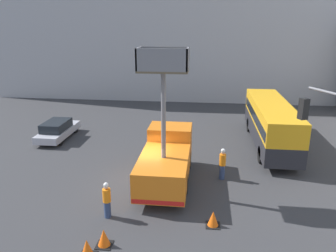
{
  "coord_description": "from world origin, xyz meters",
  "views": [
    {
      "loc": [
        3.35,
        -16.6,
        8.73
      ],
      "look_at": [
        1.26,
        1.16,
        3.13
      ],
      "focal_mm": 35.0,
      "sensor_mm": 36.0,
      "label": 1
    }
  ],
  "objects_px": {
    "utility_truck": "(166,157)",
    "traffic_cone_mid_road": "(104,238)",
    "road_worker_near_truck": "(107,200)",
    "traffic_cone_near_truck": "(87,249)",
    "traffic_cone_far_side": "(213,219)",
    "road_worker_directing": "(222,164)",
    "parked_car_curbside": "(58,130)",
    "city_bus": "(271,121)"
  },
  "relations": [
    {
      "from": "parked_car_curbside",
      "to": "city_bus",
      "type": "bearing_deg",
      "value": 1.35
    },
    {
      "from": "city_bus",
      "to": "road_worker_directing",
      "type": "bearing_deg",
      "value": 134.77
    },
    {
      "from": "utility_truck",
      "to": "city_bus",
      "type": "height_order",
      "value": "utility_truck"
    },
    {
      "from": "utility_truck",
      "to": "traffic_cone_mid_road",
      "type": "height_order",
      "value": "utility_truck"
    },
    {
      "from": "road_worker_near_truck",
      "to": "traffic_cone_near_truck",
      "type": "xyz_separation_m",
      "value": [
        0.01,
        -2.76,
        -0.54
      ]
    },
    {
      "from": "road_worker_near_truck",
      "to": "traffic_cone_far_side",
      "type": "bearing_deg",
      "value": -90.56
    },
    {
      "from": "traffic_cone_mid_road",
      "to": "traffic_cone_far_side",
      "type": "height_order",
      "value": "traffic_cone_mid_road"
    },
    {
      "from": "traffic_cone_near_truck",
      "to": "traffic_cone_far_side",
      "type": "relative_size",
      "value": 1.03
    },
    {
      "from": "traffic_cone_mid_road",
      "to": "utility_truck",
      "type": "bearing_deg",
      "value": 72.8
    },
    {
      "from": "city_bus",
      "to": "traffic_cone_near_truck",
      "type": "bearing_deg",
      "value": 132.01
    },
    {
      "from": "traffic_cone_far_side",
      "to": "parked_car_curbside",
      "type": "xyz_separation_m",
      "value": [
        -12.04,
        10.41,
        0.4
      ]
    },
    {
      "from": "utility_truck",
      "to": "city_bus",
      "type": "distance_m",
      "value": 9.63
    },
    {
      "from": "traffic_cone_far_side",
      "to": "parked_car_curbside",
      "type": "relative_size",
      "value": 0.15
    },
    {
      "from": "utility_truck",
      "to": "road_worker_near_truck",
      "type": "bearing_deg",
      "value": -120.34
    },
    {
      "from": "city_bus",
      "to": "traffic_cone_near_truck",
      "type": "relative_size",
      "value": 14.18
    },
    {
      "from": "utility_truck",
      "to": "road_worker_directing",
      "type": "relative_size",
      "value": 4.04
    },
    {
      "from": "road_worker_near_truck",
      "to": "traffic_cone_mid_road",
      "type": "bearing_deg",
      "value": -166.43
    },
    {
      "from": "city_bus",
      "to": "traffic_cone_far_side",
      "type": "distance_m",
      "value": 11.72
    },
    {
      "from": "traffic_cone_near_truck",
      "to": "parked_car_curbside",
      "type": "distance_m",
      "value": 14.87
    },
    {
      "from": "road_worker_directing",
      "to": "traffic_cone_near_truck",
      "type": "relative_size",
      "value": 2.52
    },
    {
      "from": "city_bus",
      "to": "utility_truck",
      "type": "bearing_deg",
      "value": 120.7
    },
    {
      "from": "traffic_cone_far_side",
      "to": "parked_car_curbside",
      "type": "bearing_deg",
      "value": 139.16
    },
    {
      "from": "road_worker_directing",
      "to": "city_bus",
      "type": "bearing_deg",
      "value": -176.51
    },
    {
      "from": "traffic_cone_mid_road",
      "to": "traffic_cone_far_side",
      "type": "distance_m",
      "value": 4.86
    },
    {
      "from": "utility_truck",
      "to": "traffic_cone_mid_road",
      "type": "bearing_deg",
      "value": -107.2
    },
    {
      "from": "parked_car_curbside",
      "to": "utility_truck",
      "type": "bearing_deg",
      "value": -33.89
    },
    {
      "from": "traffic_cone_near_truck",
      "to": "traffic_cone_far_side",
      "type": "bearing_deg",
      "value": 28.19
    },
    {
      "from": "road_worker_near_truck",
      "to": "road_worker_directing",
      "type": "distance_m",
      "value": 7.22
    },
    {
      "from": "traffic_cone_mid_road",
      "to": "parked_car_curbside",
      "type": "distance_m",
      "value": 14.47
    },
    {
      "from": "parked_car_curbside",
      "to": "traffic_cone_near_truck",
      "type": "bearing_deg",
      "value": -61.34
    },
    {
      "from": "utility_truck",
      "to": "traffic_cone_near_truck",
      "type": "relative_size",
      "value": 10.18
    },
    {
      "from": "road_worker_directing",
      "to": "traffic_cone_mid_road",
      "type": "height_order",
      "value": "road_worker_directing"
    },
    {
      "from": "city_bus",
      "to": "road_worker_directing",
      "type": "distance_m",
      "value": 7.11
    },
    {
      "from": "road_worker_near_truck",
      "to": "traffic_cone_far_side",
      "type": "height_order",
      "value": "road_worker_near_truck"
    },
    {
      "from": "road_worker_directing",
      "to": "traffic_cone_far_side",
      "type": "height_order",
      "value": "road_worker_directing"
    },
    {
      "from": "utility_truck",
      "to": "parked_car_curbside",
      "type": "bearing_deg",
      "value": 146.11
    },
    {
      "from": "utility_truck",
      "to": "traffic_cone_far_side",
      "type": "height_order",
      "value": "utility_truck"
    },
    {
      "from": "road_worker_near_truck",
      "to": "parked_car_curbside",
      "type": "distance_m",
      "value": 12.51
    },
    {
      "from": "traffic_cone_near_truck",
      "to": "traffic_cone_mid_road",
      "type": "bearing_deg",
      "value": 58.0
    },
    {
      "from": "road_worker_near_truck",
      "to": "traffic_cone_near_truck",
      "type": "relative_size",
      "value": 2.39
    },
    {
      "from": "utility_truck",
      "to": "traffic_cone_near_truck",
      "type": "height_order",
      "value": "utility_truck"
    },
    {
      "from": "road_worker_directing",
      "to": "utility_truck",
      "type": "bearing_deg",
      "value": -42.15
    }
  ]
}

